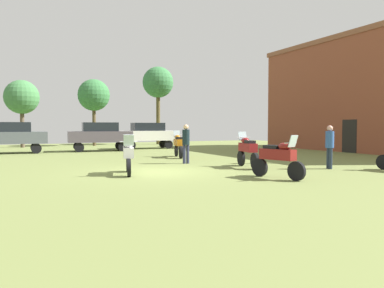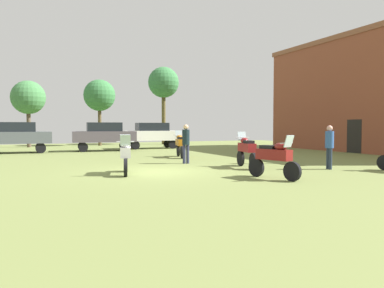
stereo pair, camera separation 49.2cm
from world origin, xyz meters
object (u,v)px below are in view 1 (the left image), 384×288
Objects in this scene: car_4 at (11,135)px; person_2 at (330,143)px; person_3 at (186,141)px; car_2 at (148,134)px; tree_4 at (158,83)px; car_1 at (100,134)px; motorcycle_1 at (178,144)px; motorcycle_2 at (247,150)px; motorcycle_5 at (278,157)px; tree_1 at (22,98)px; tree_3 at (94,96)px; brick_building at (379,94)px; motorcycle_6 at (128,155)px.

car_4 reaches higher than person_2.
car_2 is at bearing -90.92° from person_3.
tree_4 reaches higher than car_2.
car_1 is 2.43× the size of person_3.
motorcycle_1 is 0.99× the size of motorcycle_2.
person_2 is (3.71, 1.45, 0.33)m from motorcycle_5.
tree_1 is at bearing 123.02° from motorcycle_2.
motorcycle_2 is 0.49× the size of car_2.
person_2 is 0.30× the size of tree_3.
person_2 is 0.97× the size of person_3.
car_1 is (-2.88, 7.24, 0.43)m from motorcycle_1.
tree_1 reaches higher than car_4.
brick_building reaches higher than tree_1.
tree_3 reaches higher than motorcycle_5.
tree_1 is at bearing -5.50° from car_4.
car_4 is 19.27m from person_2.
motorcycle_2 is 16.14m from car_4.
brick_building is 8.28× the size of motorcycle_1.
tree_1 is (-7.41, 23.70, 3.35)m from motorcycle_5.
motorcycle_2 is at bearing -121.58° from motorcycle_5.
tree_4 is at bearing 3.36° from tree_1.
tree_4 is at bearing -98.59° from motorcycle_6.
brick_building is at bearing 9.03° from motorcycle_1.
tree_3 reaches higher than person_2.
person_3 is at bearing -144.08° from car_4.
motorcycle_2 is 0.39× the size of tree_1.
brick_building reaches higher than person_2.
brick_building is 8.20× the size of motorcycle_2.
brick_building is 15.20m from motorcycle_2.
car_2 is at bearing 144.37° from brick_building.
car_1 is at bearing -132.29° from tree_4.
car_4 is 2.43× the size of person_2.
person_3 is 0.25× the size of tree_4.
motorcycle_6 is 13.47m from car_1.
brick_building is 16.93m from car_2.
motorcycle_2 is at bearing -70.75° from motorcycle_1.
brick_building is 4.03× the size of car_2.
car_1 reaches higher than person_3.
person_3 is at bearing -87.35° from tree_3.
car_2 is 10.89m from tree_1.
tree_3 is (-5.27, 22.67, 3.41)m from person_2.
tree_1 is (-8.80, 5.73, 2.90)m from car_2.
tree_1 is at bearing -176.64° from tree_4.
tree_1 is at bearing -60.32° from person_3.
motorcycle_5 is at bearing -86.29° from tree_3.
person_3 reaches higher than motorcycle_6.
motorcycle_5 is at bearing -78.74° from motorcycle_1.
motorcycle_5 is (-0.32, -9.32, -0.02)m from motorcycle_1.
motorcycle_2 is 22.29m from tree_1.
motorcycle_2 is 5.19m from motorcycle_6.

